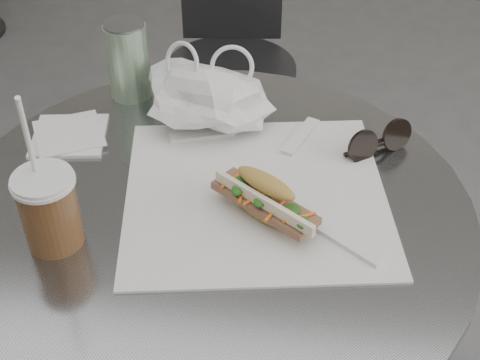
# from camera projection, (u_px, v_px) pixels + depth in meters

# --- Properties ---
(cafe_table) EXTENTS (0.76, 0.76, 0.74)m
(cafe_table) POSITION_uv_depth(u_px,v_px,m) (213.00, 327.00, 1.13)
(cafe_table) COLOR slate
(cafe_table) RESTS_ON ground
(chair_far) EXTENTS (0.36, 0.38, 0.69)m
(chair_far) POSITION_uv_depth(u_px,v_px,m) (231.00, 99.00, 1.95)
(chair_far) COLOR #2B2C2E
(chair_far) RESTS_ON ground
(sandwich_paper) EXTENTS (0.44, 0.42, 0.00)m
(sandwich_paper) POSITION_uv_depth(u_px,v_px,m) (256.00, 195.00, 0.97)
(sandwich_paper) COLOR white
(sandwich_paper) RESTS_ON cafe_table
(banh_mi) EXTENTS (0.20, 0.17, 0.07)m
(banh_mi) POSITION_uv_depth(u_px,v_px,m) (265.00, 199.00, 0.91)
(banh_mi) COLOR #B08B42
(banh_mi) RESTS_ON sandwich_paper
(iced_coffee) EXTENTS (0.08, 0.08, 0.24)m
(iced_coffee) POSITION_uv_depth(u_px,v_px,m) (49.00, 209.00, 0.86)
(iced_coffee) COLOR brown
(iced_coffee) RESTS_ON cafe_table
(sunglasses) EXTENTS (0.11, 0.09, 0.05)m
(sunglasses) POSITION_uv_depth(u_px,v_px,m) (379.00, 142.00, 1.03)
(sunglasses) COLOR black
(sunglasses) RESTS_ON cafe_table
(plastic_bag) EXTENTS (0.22, 0.19, 0.10)m
(plastic_bag) POSITION_uv_depth(u_px,v_px,m) (206.00, 99.00, 1.07)
(plastic_bag) COLOR white
(plastic_bag) RESTS_ON cafe_table
(napkin_stack) EXTENTS (0.14, 0.14, 0.01)m
(napkin_stack) POSITION_uv_depth(u_px,v_px,m) (69.00, 135.00, 1.08)
(napkin_stack) COLOR white
(napkin_stack) RESTS_ON cafe_table
(drink_can) EXTENTS (0.07, 0.07, 0.14)m
(drink_can) POSITION_uv_depth(u_px,v_px,m) (128.00, 60.00, 1.13)
(drink_can) COLOR #61A05D
(drink_can) RESTS_ON cafe_table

